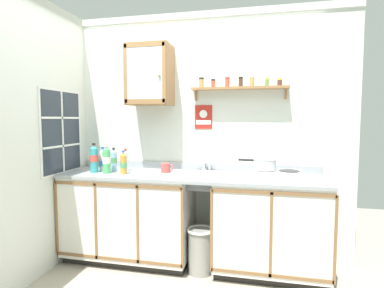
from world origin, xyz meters
TOP-DOWN VIEW (x-y plane):
  - floor at (0.00, 0.00)m, footprint 5.60×5.60m
  - back_wall at (0.00, 0.60)m, footprint 3.20×0.07m
  - side_wall_left at (-1.33, -0.31)m, footprint 0.05×3.38m
  - lower_cabinet_run at (-0.64, 0.28)m, footprint 1.31×0.60m
  - lower_cabinet_run_right at (0.77, 0.28)m, footprint 1.04×0.60m
  - countertop at (0.00, 0.28)m, footprint 2.56×0.62m
  - backsplash at (0.00, 0.57)m, footprint 2.56×0.02m
  - sink at (0.09, 0.32)m, footprint 0.55×0.48m
  - hot_plate_stove at (0.83, 0.26)m, footprint 0.46×0.33m
  - saucepan at (0.72, 0.29)m, footprint 0.35×0.21m
  - bottle_water_blue_0 at (-0.83, 0.33)m, footprint 0.06×0.06m
  - bottle_soda_green_1 at (-0.84, 0.19)m, footprint 0.08×0.08m
  - bottle_opaque_white_2 at (-0.95, 0.31)m, footprint 0.07×0.07m
  - bottle_water_clear_3 at (-0.71, 0.35)m, footprint 0.07×0.07m
  - bottle_detergent_teal_4 at (-0.99, 0.21)m, footprint 0.08×0.08m
  - bottle_juice_amber_5 at (-0.65, 0.18)m, footprint 0.07×0.07m
  - mug at (-0.27, 0.36)m, footprint 0.13×0.09m
  - wall_cabinet at (-0.45, 0.42)m, footprint 0.45×0.33m
  - spice_shelf at (0.45, 0.51)m, footprint 0.96×0.14m
  - warning_sign at (0.08, 0.57)m, footprint 0.19×0.01m
  - window at (-1.30, 0.12)m, footprint 0.03×0.64m
  - trash_bin at (0.13, 0.15)m, footprint 0.26×0.26m

SIDE VIEW (x-z plane):
  - floor at x=0.00m, z-range 0.00..0.00m
  - trash_bin at x=0.13m, z-range 0.01..0.44m
  - lower_cabinet_run_right at x=0.77m, z-range 0.00..0.89m
  - lower_cabinet_run at x=-0.64m, z-range 0.00..0.89m
  - countertop at x=0.00m, z-range 0.89..0.92m
  - sink at x=0.09m, z-range 0.69..1.12m
  - hot_plate_stove at x=0.83m, z-range 0.91..0.99m
  - backsplash at x=0.00m, z-range 0.92..1.00m
  - mug at x=-0.27m, z-range 0.92..1.01m
  - bottle_juice_amber_5 at x=-0.65m, z-range 0.90..1.14m
  - bottle_water_clear_3 at x=-0.71m, z-range 0.91..1.14m
  - bottle_opaque_white_2 at x=-0.95m, z-range 0.90..1.15m
  - bottle_water_blue_0 at x=-0.83m, z-range 0.91..1.15m
  - saucepan at x=0.72m, z-range 0.99..1.10m
  - bottle_soda_green_1 at x=-0.84m, z-range 0.91..1.20m
  - bottle_detergent_teal_4 at x=-0.99m, z-range 0.91..1.21m
  - side_wall_left at x=-1.33m, z-range 0.00..2.57m
  - back_wall at x=0.00m, z-range 0.01..2.58m
  - window at x=-1.30m, z-range 0.91..1.76m
  - warning_sign at x=0.08m, z-range 1.36..1.61m
  - spice_shelf at x=0.45m, z-range 1.67..1.90m
  - wall_cabinet at x=-0.45m, z-range 1.60..2.22m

